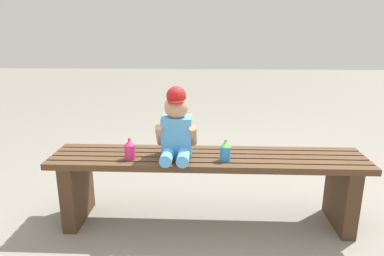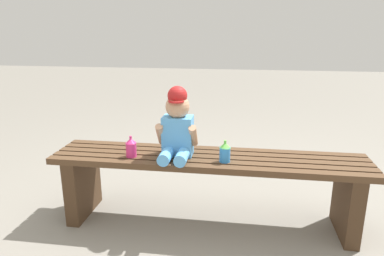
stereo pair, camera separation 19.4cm
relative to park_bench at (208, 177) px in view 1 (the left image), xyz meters
The scene contains 5 objects.
ground_plane 0.30m from the park_bench, 90.00° to the left, with size 16.00×16.00×0.00m, color gray.
park_bench is the anchor object (origin of this frame).
child_figure 0.36m from the park_bench, behind, with size 0.23×0.27×0.40m.
sippy_cup_left 0.48m from the park_bench, behind, with size 0.06×0.06×0.12m.
sippy_cup_right 0.23m from the park_bench, 37.16° to the right, with size 0.06×0.06×0.12m.
Camera 1 is at (-0.01, -1.91, 1.15)m, focal length 32.85 mm.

